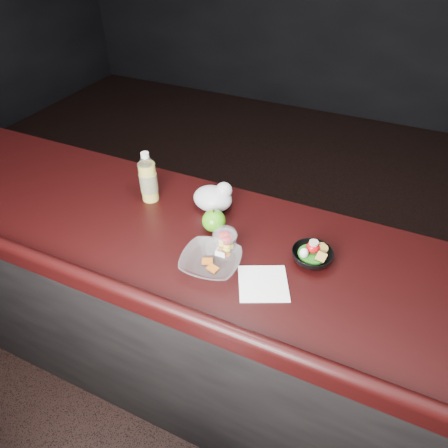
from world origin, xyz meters
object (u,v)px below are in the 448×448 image
at_px(lemonade_bottle, 148,180).
at_px(fruit_cup, 225,242).
at_px(takeout_bowl, 211,262).
at_px(snack_bowl, 312,255).
at_px(green_apple, 214,221).

xyz_separation_m(lemonade_bottle, fruit_cup, (0.43, -0.18, -0.03)).
relative_size(lemonade_bottle, takeout_bowl, 0.98).
bearing_deg(takeout_bowl, snack_bowl, 29.63).
distance_m(lemonade_bottle, fruit_cup, 0.47).
relative_size(green_apple, takeout_bowl, 0.42).
distance_m(green_apple, takeout_bowl, 0.20).
bearing_deg(lemonade_bottle, snack_bowl, -6.62).
bearing_deg(green_apple, takeout_bowl, -67.32).
bearing_deg(green_apple, lemonade_bottle, 168.04).
bearing_deg(green_apple, snack_bowl, -1.93).
height_order(fruit_cup, takeout_bowl, fruit_cup).
distance_m(lemonade_bottle, green_apple, 0.34).
height_order(fruit_cup, green_apple, fruit_cup).
xyz_separation_m(fruit_cup, snack_bowl, (0.29, 0.10, -0.04)).
height_order(lemonade_bottle, fruit_cup, lemonade_bottle).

